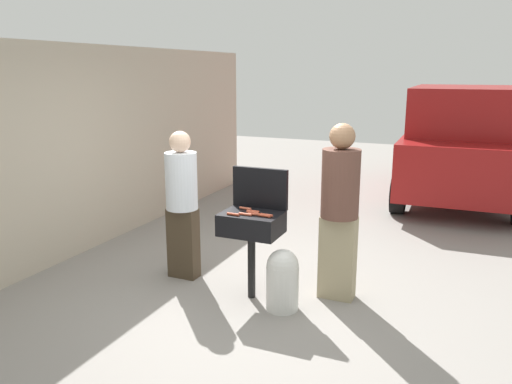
% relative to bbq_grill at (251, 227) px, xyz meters
% --- Properties ---
extents(ground_plane, '(24.00, 24.00, 0.00)m').
position_rel_bbq_grill_xyz_m(ground_plane, '(0.06, -0.03, -0.77)').
color(ground_plane, gray).
extents(house_wall_side, '(0.24, 8.00, 2.63)m').
position_rel_bbq_grill_xyz_m(house_wall_side, '(-2.67, 0.97, 0.55)').
color(house_wall_side, '#B2A893').
rests_on(house_wall_side, ground).
extents(bbq_grill, '(0.60, 0.44, 0.91)m').
position_rel_bbq_grill_xyz_m(bbq_grill, '(0.00, 0.00, 0.00)').
color(bbq_grill, black).
rests_on(bbq_grill, ground).
extents(grill_lid_open, '(0.60, 0.05, 0.42)m').
position_rel_bbq_grill_xyz_m(grill_lid_open, '(-0.00, 0.22, 0.35)').
color(grill_lid_open, black).
rests_on(grill_lid_open, bbq_grill).
extents(hot_dog_0, '(0.13, 0.03, 0.03)m').
position_rel_bbq_grill_xyz_m(hot_dog_0, '(0.18, -0.05, 0.16)').
color(hot_dog_0, '#B74C33').
rests_on(hot_dog_0, bbq_grill).
extents(hot_dog_1, '(0.13, 0.04, 0.03)m').
position_rel_bbq_grill_xyz_m(hot_dog_1, '(0.17, -0.08, 0.16)').
color(hot_dog_1, '#AD4228').
rests_on(hot_dog_1, bbq_grill).
extents(hot_dog_2, '(0.13, 0.04, 0.03)m').
position_rel_bbq_grill_xyz_m(hot_dog_2, '(0.06, -0.07, 0.16)').
color(hot_dog_2, '#B74C33').
rests_on(hot_dog_2, bbq_grill).
extents(hot_dog_3, '(0.13, 0.03, 0.03)m').
position_rel_bbq_grill_xyz_m(hot_dog_3, '(0.01, 0.02, 0.16)').
color(hot_dog_3, '#AD4228').
rests_on(hot_dog_3, bbq_grill).
extents(hot_dog_4, '(0.13, 0.04, 0.03)m').
position_rel_bbq_grill_xyz_m(hot_dog_4, '(-0.11, 0.09, 0.16)').
color(hot_dog_4, '#C6593D').
rests_on(hot_dog_4, bbq_grill).
extents(hot_dog_5, '(0.13, 0.03, 0.03)m').
position_rel_bbq_grill_xyz_m(hot_dog_5, '(-0.02, -0.11, 0.16)').
color(hot_dog_5, '#C6593D').
rests_on(hot_dog_5, bbq_grill).
extents(hot_dog_6, '(0.13, 0.03, 0.03)m').
position_rel_bbq_grill_xyz_m(hot_dog_6, '(-0.13, -0.16, 0.16)').
color(hot_dog_6, '#AD4228').
rests_on(hot_dog_6, bbq_grill).
extents(hot_dog_7, '(0.13, 0.03, 0.03)m').
position_rel_bbq_grill_xyz_m(hot_dog_7, '(0.02, -0.02, 0.16)').
color(hot_dog_7, '#B74C33').
rests_on(hot_dog_7, bbq_grill).
extents(propane_tank, '(0.32, 0.32, 0.62)m').
position_rel_bbq_grill_xyz_m(propane_tank, '(0.39, -0.13, -0.45)').
color(propane_tank, silver).
rests_on(propane_tank, ground).
extents(person_left, '(0.35, 0.35, 1.67)m').
position_rel_bbq_grill_xyz_m(person_left, '(-0.93, 0.20, 0.14)').
color(person_left, '#3F3323').
rests_on(person_left, ground).
extents(person_right, '(0.38, 0.38, 1.81)m').
position_rel_bbq_grill_xyz_m(person_right, '(0.81, 0.35, 0.21)').
color(person_right, gray).
rests_on(person_right, ground).
extents(parked_minivan, '(2.12, 4.45, 2.02)m').
position_rel_bbq_grill_xyz_m(parked_minivan, '(1.77, 5.40, 0.26)').
color(parked_minivan, maroon).
rests_on(parked_minivan, ground).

